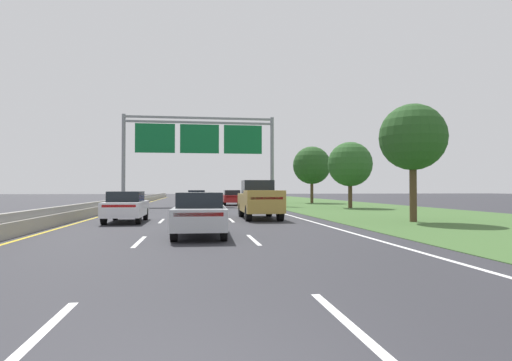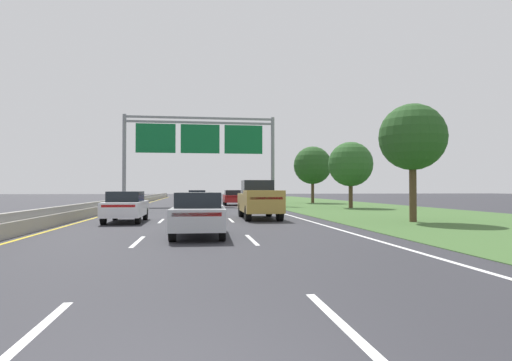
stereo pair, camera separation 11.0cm
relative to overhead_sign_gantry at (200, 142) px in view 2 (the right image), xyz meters
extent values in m
plane|color=#2B2B30|center=(-0.30, -4.38, -6.36)|extent=(220.00, 220.00, 0.00)
cube|color=white|center=(-2.15, -37.88, -6.36)|extent=(0.14, 3.00, 0.01)
cube|color=white|center=(-2.15, -28.88, -6.36)|extent=(0.14, 3.00, 0.01)
cube|color=white|center=(-2.15, -19.88, -6.36)|extent=(0.14, 3.00, 0.01)
cube|color=white|center=(-2.15, -10.88, -6.36)|extent=(0.14, 3.00, 0.01)
cube|color=white|center=(-2.15, -1.88, -6.36)|extent=(0.14, 3.00, 0.01)
cube|color=white|center=(-2.15, 7.12, -6.36)|extent=(0.14, 3.00, 0.01)
cube|color=white|center=(-2.15, 16.12, -6.36)|extent=(0.14, 3.00, 0.01)
cube|color=white|center=(-2.15, 25.12, -6.36)|extent=(0.14, 3.00, 0.01)
cube|color=white|center=(-2.15, 34.12, -6.36)|extent=(0.14, 3.00, 0.01)
cube|color=white|center=(-2.15, 43.12, -6.36)|extent=(0.14, 3.00, 0.01)
cube|color=white|center=(1.55, -37.88, -6.36)|extent=(0.14, 3.00, 0.01)
cube|color=white|center=(1.55, -28.88, -6.36)|extent=(0.14, 3.00, 0.01)
cube|color=white|center=(1.55, -19.88, -6.36)|extent=(0.14, 3.00, 0.01)
cube|color=white|center=(1.55, -10.88, -6.36)|extent=(0.14, 3.00, 0.01)
cube|color=white|center=(1.55, -1.88, -6.36)|extent=(0.14, 3.00, 0.01)
cube|color=white|center=(1.55, 7.12, -6.36)|extent=(0.14, 3.00, 0.01)
cube|color=white|center=(1.55, 16.12, -6.36)|extent=(0.14, 3.00, 0.01)
cube|color=white|center=(1.55, 25.12, -6.36)|extent=(0.14, 3.00, 0.01)
cube|color=white|center=(1.55, 34.12, -6.36)|extent=(0.14, 3.00, 0.01)
cube|color=white|center=(1.55, 43.12, -6.36)|extent=(0.14, 3.00, 0.01)
cube|color=white|center=(5.60, -4.38, -6.36)|extent=(0.16, 106.00, 0.01)
cube|color=gold|center=(-6.20, -4.38, -6.36)|extent=(0.16, 106.00, 0.01)
cube|color=#3D602D|center=(13.65, -4.38, -6.35)|extent=(14.00, 110.00, 0.02)
cube|color=#99968E|center=(-6.90, -4.38, -6.09)|extent=(0.60, 110.00, 0.55)
cube|color=#99968E|center=(-6.90, -4.38, -5.66)|extent=(0.25, 110.00, 0.30)
cylinder|color=gray|center=(-7.35, 0.09, -1.86)|extent=(0.36, 0.36, 9.01)
cylinder|color=gray|center=(7.35, 0.09, -1.86)|extent=(0.36, 0.36, 9.01)
cube|color=gray|center=(0.00, 0.09, 2.42)|extent=(14.70, 0.24, 0.20)
cube|color=gray|center=(0.00, 0.09, 1.97)|extent=(14.70, 0.24, 0.20)
cube|color=#0C602D|center=(-4.33, -0.09, 0.31)|extent=(3.83, 0.12, 2.87)
cube|color=#0C602D|center=(0.00, -0.09, 0.31)|extent=(3.83, 0.12, 2.87)
cube|color=#0C602D|center=(4.33, -0.09, 0.31)|extent=(3.83, 0.12, 2.87)
cube|color=#A38438|center=(3.24, -18.85, -5.44)|extent=(2.03, 5.41, 1.00)
cube|color=black|center=(3.24, -18.00, -4.55)|extent=(1.73, 1.91, 0.78)
cube|color=#B21414|center=(3.22, -21.51, -5.14)|extent=(1.68, 0.09, 0.12)
cube|color=#A38438|center=(3.23, -20.58, -4.84)|extent=(2.01, 1.95, 0.20)
cylinder|color=black|center=(2.40, -17.01, -5.94)|extent=(0.30, 0.84, 0.84)
cylinder|color=black|center=(4.10, -17.02, -5.94)|extent=(0.30, 0.84, 0.84)
cylinder|color=black|center=(2.38, -20.68, -5.94)|extent=(0.30, 0.84, 0.84)
cylinder|color=black|center=(4.08, -20.69, -5.94)|extent=(0.30, 0.84, 0.84)
cube|color=navy|center=(-0.30, -0.91, -5.67)|extent=(1.82, 4.40, 0.72)
cube|color=black|center=(-0.30, -0.96, -5.05)|extent=(1.57, 2.30, 0.52)
cube|color=#B21414|center=(-0.30, -3.07, -5.46)|extent=(1.53, 0.08, 0.12)
cylinder|color=black|center=(-1.10, 0.58, -6.03)|extent=(0.22, 0.66, 0.66)
cylinder|color=black|center=(0.50, 0.58, -6.03)|extent=(0.22, 0.66, 0.66)
cylinder|color=black|center=(-1.10, -2.41, -6.03)|extent=(0.22, 0.66, 0.66)
cylinder|color=black|center=(0.50, -2.41, -6.03)|extent=(0.22, 0.66, 0.66)
cube|color=#B2B5BA|center=(-0.21, -27.55, -5.67)|extent=(1.93, 4.45, 0.72)
cube|color=black|center=(-0.21, -27.60, -5.05)|extent=(1.62, 2.34, 0.52)
cube|color=#B21414|center=(-0.27, -29.71, -5.46)|extent=(1.53, 0.12, 0.12)
cylinder|color=black|center=(-0.97, -26.03, -6.03)|extent=(0.24, 0.67, 0.66)
cylinder|color=black|center=(0.63, -26.08, -6.03)|extent=(0.24, 0.67, 0.66)
cylinder|color=black|center=(-1.05, -29.03, -6.03)|extent=(0.24, 0.67, 0.66)
cylinder|color=black|center=(0.55, -29.07, -6.03)|extent=(0.24, 0.67, 0.66)
cube|color=maroon|center=(3.36, 1.72, -5.67)|extent=(1.87, 4.42, 0.72)
cube|color=black|center=(3.36, 1.67, -5.05)|extent=(1.59, 2.32, 0.52)
cube|color=#B21414|center=(3.34, -0.44, -5.46)|extent=(1.53, 0.10, 0.12)
cylinder|color=black|center=(2.58, 3.23, -6.03)|extent=(0.23, 0.66, 0.66)
cylinder|color=black|center=(4.18, 3.21, -6.03)|extent=(0.23, 0.66, 0.66)
cylinder|color=black|center=(2.54, 0.23, -6.03)|extent=(0.23, 0.66, 0.66)
cylinder|color=black|center=(4.14, 0.21, -6.03)|extent=(0.23, 0.66, 0.66)
cube|color=silver|center=(-3.88, -20.42, -5.67)|extent=(1.83, 4.40, 0.72)
cube|color=black|center=(-3.88, -20.47, -5.05)|extent=(1.57, 2.30, 0.52)
cube|color=#B21414|center=(-3.87, -22.58, -5.46)|extent=(1.53, 0.08, 0.12)
cylinder|color=black|center=(-4.68, -18.92, -6.03)|extent=(0.22, 0.66, 0.66)
cylinder|color=black|center=(-3.08, -18.92, -6.03)|extent=(0.22, 0.66, 0.66)
cylinder|color=black|center=(-4.67, -21.91, -6.03)|extent=(0.22, 0.66, 0.66)
cylinder|color=black|center=(-3.07, -21.91, -6.03)|extent=(0.22, 0.66, 0.66)
cylinder|color=#4C3823|center=(10.67, -22.44, -4.87)|extent=(0.36, 0.36, 3.00)
sphere|color=#234C1E|center=(10.67, -22.44, -2.01)|extent=(3.41, 3.41, 3.41)
cylinder|color=#4C3823|center=(13.19, -6.55, -5.21)|extent=(0.36, 0.36, 2.31)
sphere|color=#285623|center=(13.19, -6.55, -2.47)|extent=(3.95, 3.95, 3.95)
cylinder|color=#4C3823|center=(13.34, 6.71, -5.01)|extent=(0.36, 0.36, 2.72)
sphere|color=#234C1E|center=(13.34, 6.71, -1.85)|extent=(4.50, 4.50, 4.50)
camera|label=1|loc=(-0.35, -43.12, -4.67)|focal=30.21mm
camera|label=2|loc=(-0.25, -43.14, -4.67)|focal=30.21mm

